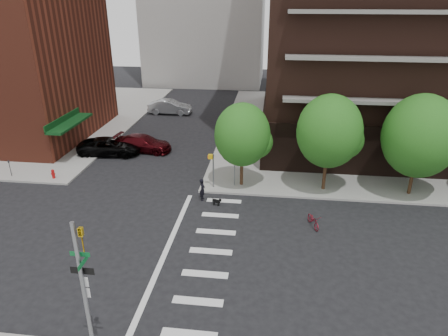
# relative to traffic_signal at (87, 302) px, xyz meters

# --- Properties ---
(ground) EXTENTS (120.00, 120.00, 0.00)m
(ground) POSITION_rel_traffic_signal_xyz_m (0.47, 7.49, -2.70)
(ground) COLOR black
(ground) RESTS_ON ground
(sidewalk_ne) EXTENTS (39.00, 33.00, 0.15)m
(sidewalk_ne) POSITION_rel_traffic_signal_xyz_m (20.97, 30.99, -2.62)
(sidewalk_ne) COLOR gray
(sidewalk_ne) RESTS_ON ground
(sidewalk_nw) EXTENTS (31.00, 33.00, 0.15)m
(sidewalk_nw) POSITION_rel_traffic_signal_xyz_m (-24.03, 30.99, -2.62)
(sidewalk_nw) COLOR gray
(sidewalk_nw) RESTS_ON ground
(crosswalk) EXTENTS (3.85, 13.00, 0.01)m
(crosswalk) POSITION_rel_traffic_signal_xyz_m (2.68, 7.49, -2.69)
(crosswalk) COLOR silver
(crosswalk) RESTS_ON ground
(tree_a) EXTENTS (4.00, 4.00, 5.90)m
(tree_a) POSITION_rel_traffic_signal_xyz_m (4.47, 15.99, 1.35)
(tree_a) COLOR #301E11
(tree_a) RESTS_ON sidewalk_ne
(tree_b) EXTENTS (4.50, 4.50, 6.65)m
(tree_b) POSITION_rel_traffic_signal_xyz_m (10.47, 15.99, 1.85)
(tree_b) COLOR #301E11
(tree_b) RESTS_ON sidewalk_ne
(tree_c) EXTENTS (5.00, 5.00, 6.80)m
(tree_c) POSITION_rel_traffic_signal_xyz_m (16.47, 15.99, 1.75)
(tree_c) COLOR #301E11
(tree_c) RESTS_ON sidewalk_ne
(traffic_signal) EXTENTS (0.90, 0.75, 6.00)m
(traffic_signal) POSITION_rel_traffic_signal_xyz_m (0.00, 0.00, 0.00)
(traffic_signal) COLOR slate
(traffic_signal) RESTS_ON sidewalk_s
(pedestrian_signal) EXTENTS (2.18, 0.67, 2.60)m
(pedestrian_signal) POSITION_rel_traffic_signal_xyz_m (2.79, 15.42, -0.84)
(pedestrian_signal) COLOR slate
(pedestrian_signal) RESTS_ON sidewalk_ne
(fire_hydrant) EXTENTS (0.24, 0.24, 0.73)m
(fire_hydrant) POSITION_rel_traffic_signal_xyz_m (-10.03, 15.29, -2.15)
(fire_hydrant) COLOR #A50C0C
(fire_hydrant) RESTS_ON sidewalk_nw
(parking_meter) EXTENTS (0.10, 0.08, 1.32)m
(parking_meter) POSITION_rel_traffic_signal_xyz_m (-13.53, 15.29, -1.74)
(parking_meter) COLOR black
(parking_meter) RESTS_ON sidewalk_nw
(parked_car_black) EXTENTS (3.08, 5.73, 1.53)m
(parked_car_black) POSITION_rel_traffic_signal_xyz_m (-7.73, 21.01, -1.93)
(parked_car_black) COLOR black
(parked_car_black) RESTS_ON ground
(parked_car_maroon) EXTENTS (2.62, 5.38, 1.51)m
(parked_car_maroon) POSITION_rel_traffic_signal_xyz_m (-5.03, 22.17, -1.95)
(parked_car_maroon) COLOR #3C070B
(parked_car_maroon) RESTS_ON ground
(parked_car_silver) EXTENTS (1.86, 5.17, 1.70)m
(parked_car_silver) POSITION_rel_traffic_signal_xyz_m (-5.67, 34.68, -1.85)
(parked_car_silver) COLOR #A0A4A8
(parked_car_silver) RESTS_ON ground
(scooter) EXTENTS (1.05, 1.75, 0.87)m
(scooter) POSITION_rel_traffic_signal_xyz_m (9.34, 10.88, -2.27)
(scooter) COLOR maroon
(scooter) RESTS_ON ground
(dog_walker) EXTENTS (0.60, 0.40, 1.60)m
(dog_walker) POSITION_rel_traffic_signal_xyz_m (1.96, 13.49, -1.90)
(dog_walker) COLOR black
(dog_walker) RESTS_ON ground
(dog) EXTENTS (0.63, 0.30, 0.52)m
(dog) POSITION_rel_traffic_signal_xyz_m (3.06, 12.79, -2.37)
(dog) COLOR black
(dog) RESTS_ON ground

